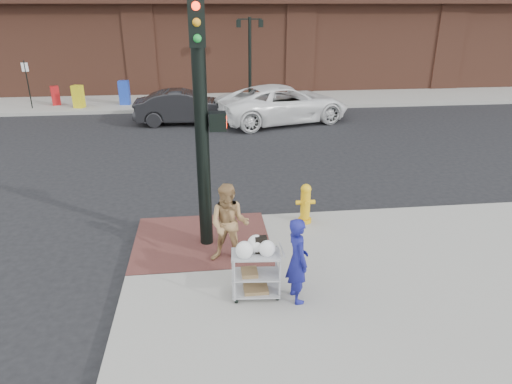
{
  "coord_description": "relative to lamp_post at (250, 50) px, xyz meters",
  "views": [
    {
      "loc": [
        -0.46,
        -7.6,
        4.73
      ],
      "look_at": [
        0.52,
        0.76,
        1.25
      ],
      "focal_mm": 32.0,
      "sensor_mm": 36.0,
      "label": 1
    }
  ],
  "objects": [
    {
      "name": "ground",
      "position": [
        -2.0,
        -16.0,
        -2.62
      ],
      "size": [
        220.0,
        220.0,
        0.0
      ],
      "primitive_type": "plane",
      "color": "black",
      "rests_on": "ground"
    },
    {
      "name": "sidewalk_far",
      "position": [
        10.5,
        16.0,
        -2.54
      ],
      "size": [
        65.0,
        36.0,
        0.15
      ],
      "primitive_type": "cube",
      "color": "gray",
      "rests_on": "ground"
    },
    {
      "name": "brick_curb_ramp",
      "position": [
        -2.6,
        -15.1,
        -2.46
      ],
      "size": [
        2.8,
        2.4,
        0.01
      ],
      "primitive_type": "cube",
      "color": "#562B28",
      "rests_on": "sidewalk_near"
    },
    {
      "name": "lamp_post",
      "position": [
        0.0,
        0.0,
        0.0
      ],
      "size": [
        1.32,
        0.22,
        4.0
      ],
      "color": "black",
      "rests_on": "sidewalk_far"
    },
    {
      "name": "parking_sign",
      "position": [
        -10.5,
        -1.0,
        -1.37
      ],
      "size": [
        0.05,
        0.05,
        2.2
      ],
      "primitive_type": "cylinder",
      "color": "black",
      "rests_on": "sidewalk_far"
    },
    {
      "name": "traffic_signal_pole",
      "position": [
        -2.48,
        -15.23,
        0.21
      ],
      "size": [
        0.61,
        0.51,
        5.0
      ],
      "color": "black",
      "rests_on": "sidewalk_near"
    },
    {
      "name": "woman_blue",
      "position": [
        -1.05,
        -17.33,
        -1.73
      ],
      "size": [
        0.44,
        0.59,
        1.48
      ],
      "primitive_type": "imported",
      "rotation": [
        0.0,
        0.0,
        1.74
      ],
      "color": "navy",
      "rests_on": "sidewalk_near"
    },
    {
      "name": "pedestrian_tan",
      "position": [
        -2.07,
        -15.98,
        -1.68
      ],
      "size": [
        0.88,
        0.76,
        1.57
      ],
      "primitive_type": "imported",
      "rotation": [
        0.0,
        0.0,
        -0.25
      ],
      "color": "#9B7549",
      "rests_on": "sidewalk_near"
    },
    {
      "name": "sedan_dark",
      "position": [
        -3.2,
        -4.19,
        -1.92
      ],
      "size": [
        4.23,
        1.49,
        1.39
      ],
      "primitive_type": "imported",
      "rotation": [
        0.0,
        0.0,
        1.57
      ],
      "color": "black",
      "rests_on": "ground"
    },
    {
      "name": "minivan_white",
      "position": [
        0.95,
        -4.46,
        -1.83
      ],
      "size": [
        6.2,
        4.11,
        1.58
      ],
      "primitive_type": "imported",
      "rotation": [
        0.0,
        0.0,
        1.85
      ],
      "color": "white",
      "rests_on": "ground"
    },
    {
      "name": "utility_cart",
      "position": [
        -1.71,
        -17.18,
        -1.97
      ],
      "size": [
        0.83,
        0.51,
        1.1
      ],
      "color": "#999A9E",
      "rests_on": "sidewalk_near"
    },
    {
      "name": "fire_hydrant",
      "position": [
        -0.28,
        -14.48,
        -2.0
      ],
      "size": [
        0.43,
        0.3,
        0.92
      ],
      "color": "gold",
      "rests_on": "sidewalk_near"
    },
    {
      "name": "newsbox_red",
      "position": [
        -9.57,
        -0.32,
        -2.02
      ],
      "size": [
        0.47,
        0.45,
        0.91
      ],
      "primitive_type": "cube",
      "rotation": [
        0.0,
        0.0,
        0.35
      ],
      "color": "#A41215",
      "rests_on": "sidewalk_far"
    },
    {
      "name": "newsbox_yellow",
      "position": [
        -8.3,
        -1.09,
        -1.95
      ],
      "size": [
        0.54,
        0.52,
        1.04
      ],
      "primitive_type": "cube",
      "rotation": [
        0.0,
        0.0,
        -0.33
      ],
      "color": "gold",
      "rests_on": "sidewalk_far"
    },
    {
      "name": "newsbox_blue",
      "position": [
        -6.24,
        -0.55,
        -1.9
      ],
      "size": [
        0.5,
        0.46,
        1.14
      ],
      "primitive_type": "cube",
      "rotation": [
        0.0,
        0.0,
        -0.05
      ],
      "color": "#1A3AAE",
      "rests_on": "sidewalk_far"
    }
  ]
}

